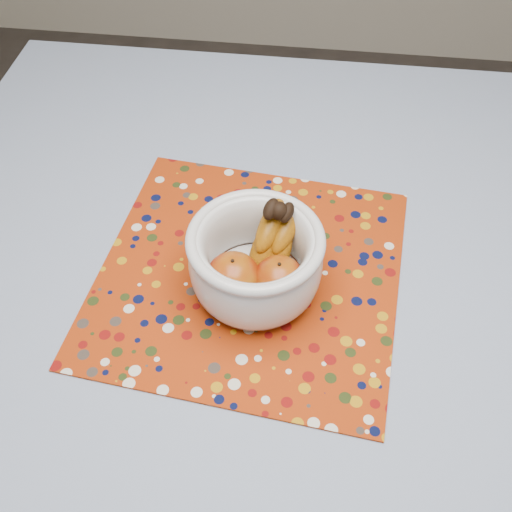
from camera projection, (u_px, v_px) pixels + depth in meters
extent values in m
plane|color=#2D2826|center=(277.00, 482.00, 1.48)|extent=(4.00, 4.00, 0.00)
cube|color=brown|center=(290.00, 311.00, 0.92)|extent=(1.20, 1.20, 0.04)
cylinder|color=brown|center=(103.00, 209.00, 1.59)|extent=(0.06, 0.06, 0.71)
cylinder|color=brown|center=(512.00, 247.00, 1.50)|extent=(0.06, 0.06, 0.71)
cube|color=slate|center=(291.00, 302.00, 0.90)|extent=(1.32, 1.32, 0.01)
cube|color=#932A08|center=(249.00, 273.00, 0.93)|extent=(0.50, 0.50, 0.00)
cylinder|color=silver|center=(256.00, 286.00, 0.90)|extent=(0.10, 0.10, 0.01)
cylinder|color=silver|center=(256.00, 282.00, 0.89)|extent=(0.14, 0.14, 0.01)
torus|color=silver|center=(256.00, 239.00, 0.82)|extent=(0.19, 0.19, 0.02)
ellipsoid|color=#711704|center=(233.00, 277.00, 0.85)|extent=(0.08, 0.08, 0.07)
ellipsoid|color=#711704|center=(279.00, 279.00, 0.85)|extent=(0.07, 0.07, 0.07)
sphere|color=black|center=(279.00, 211.00, 0.84)|extent=(0.03, 0.03, 0.03)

